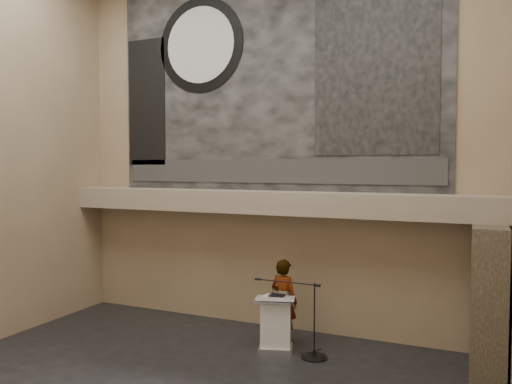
% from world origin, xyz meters
% --- Properties ---
extents(wall_back, '(10.00, 0.02, 8.50)m').
position_xyz_m(wall_back, '(0.00, 4.00, 4.25)').
color(wall_back, '#877455').
rests_on(wall_back, floor).
extents(soffit, '(10.00, 0.80, 0.50)m').
position_xyz_m(soffit, '(0.00, 3.60, 2.95)').
color(soffit, gray).
rests_on(soffit, wall_back).
extents(sprinkler_left, '(0.04, 0.04, 0.06)m').
position_xyz_m(sprinkler_left, '(-1.60, 3.55, 2.67)').
color(sprinkler_left, '#B2893D').
rests_on(sprinkler_left, soffit).
extents(sprinkler_right, '(0.04, 0.04, 0.06)m').
position_xyz_m(sprinkler_right, '(1.90, 3.55, 2.67)').
color(sprinkler_right, '#B2893D').
rests_on(sprinkler_right, soffit).
extents(banner, '(8.00, 0.05, 5.00)m').
position_xyz_m(banner, '(0.00, 3.97, 5.70)').
color(banner, black).
rests_on(banner, wall_back).
extents(banner_text_strip, '(7.76, 0.02, 0.55)m').
position_xyz_m(banner_text_strip, '(0.00, 3.93, 3.65)').
color(banner_text_strip, '#2A2A2A').
rests_on(banner_text_strip, banner).
extents(banner_clock_rim, '(2.30, 0.02, 2.30)m').
position_xyz_m(banner_clock_rim, '(-1.80, 3.93, 6.70)').
color(banner_clock_rim, black).
rests_on(banner_clock_rim, banner).
extents(banner_clock_face, '(1.84, 0.02, 1.84)m').
position_xyz_m(banner_clock_face, '(-1.80, 3.91, 6.70)').
color(banner_clock_face, silver).
rests_on(banner_clock_face, banner).
extents(banner_building_print, '(2.60, 0.02, 3.60)m').
position_xyz_m(banner_building_print, '(2.40, 3.93, 5.80)').
color(banner_building_print, black).
rests_on(banner_building_print, banner).
extents(banner_brick_print, '(1.10, 0.02, 3.20)m').
position_xyz_m(banner_brick_print, '(-3.40, 3.93, 5.40)').
color(banner_brick_print, black).
rests_on(banner_brick_print, banner).
extents(stone_pier, '(0.60, 1.40, 2.70)m').
position_xyz_m(stone_pier, '(4.65, 3.15, 1.35)').
color(stone_pier, '#3E3326').
rests_on(stone_pier, floor).
extents(lectern, '(0.90, 0.75, 1.14)m').
position_xyz_m(lectern, '(0.70, 2.63, 0.55)').
color(lectern, silver).
rests_on(lectern, floor).
extents(binder, '(0.29, 0.24, 0.04)m').
position_xyz_m(binder, '(0.71, 2.66, 1.12)').
color(binder, black).
rests_on(binder, lectern).
extents(papers, '(0.20, 0.27, 0.00)m').
position_xyz_m(papers, '(0.53, 2.63, 1.10)').
color(papers, silver).
rests_on(papers, lectern).
extents(speaker_person, '(0.74, 0.59, 1.79)m').
position_xyz_m(speaker_person, '(0.69, 3.11, 0.89)').
color(speaker_person, silver).
rests_on(speaker_person, floor).
extents(mic_stand, '(1.54, 0.52, 1.48)m').
position_xyz_m(mic_stand, '(1.50, 2.52, 0.23)').
color(mic_stand, black).
rests_on(mic_stand, floor).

